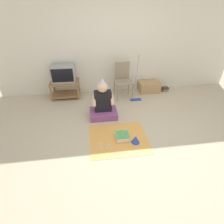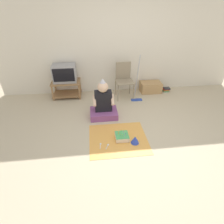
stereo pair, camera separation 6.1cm
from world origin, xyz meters
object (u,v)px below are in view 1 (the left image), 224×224
folding_chair (123,78)px  cardboard_box_stack (149,87)px  person_seated (103,105)px  dust_mop (136,87)px  party_hat_blue (136,139)px  birthday_cake (122,136)px  book_pile (165,89)px  tv (63,73)px

folding_chair → cardboard_box_stack: bearing=12.4°
person_seated → cardboard_box_stack: bearing=37.5°
dust_mop → party_hat_blue: size_ratio=7.65×
cardboard_box_stack → birthday_cake: cardboard_box_stack is taller
folding_chair → dust_mop: (0.30, -0.23, -0.19)m
folding_chair → book_pile: folding_chair is taller
tv → book_pile: bearing=-0.7°
dust_mop → book_pile: 1.07m
dust_mop → birthday_cake: (-0.63, -1.51, -0.28)m
cardboard_box_stack → birthday_cake: bearing=-120.6°
tv → cardboard_box_stack: (2.31, 0.01, -0.51)m
dust_mop → party_hat_blue: dust_mop is taller
tv → folding_chair: (1.50, -0.17, -0.13)m
folding_chair → dust_mop: 0.42m
tv → book_pile: (2.77, -0.03, -0.59)m
tv → book_pile: size_ratio=3.10×
dust_mop → person_seated: 1.13m
person_seated → birthday_cake: bearing=-71.5°
birthday_cake → party_hat_blue: (0.22, -0.14, 0.02)m
party_hat_blue → book_pile: bearing=55.7°
tv → person_seated: size_ratio=0.66×
folding_chair → birthday_cake: size_ratio=3.66×
book_pile → person_seated: (-1.87, -1.04, 0.23)m
birthday_cake → party_hat_blue: size_ratio=1.60×
tv → cardboard_box_stack: bearing=0.2°
folding_chair → birthday_cake: 1.83m
book_pile → party_hat_blue: party_hat_blue is taller
cardboard_box_stack → dust_mop: dust_mop is taller
dust_mop → book_pile: (0.97, 0.37, -0.28)m
folding_chair → dust_mop: size_ratio=0.76×
book_pile → birthday_cake: birthday_cake is taller
dust_mop → party_hat_blue: 1.72m
folding_chair → book_pile: (1.27, 0.14, -0.46)m
cardboard_box_stack → party_hat_blue: size_ratio=3.72×
tv → cardboard_box_stack: size_ratio=1.01×
person_seated → party_hat_blue: 1.11m
person_seated → birthday_cake: (0.28, -0.83, -0.23)m
cardboard_box_stack → folding_chair: bearing=-167.6°
cardboard_box_stack → party_hat_blue: cardboard_box_stack is taller
folding_chair → birthday_cake: bearing=-100.6°
folding_chair → birthday_cake: (-0.33, -1.74, -0.47)m
person_seated → party_hat_blue: person_seated is taller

